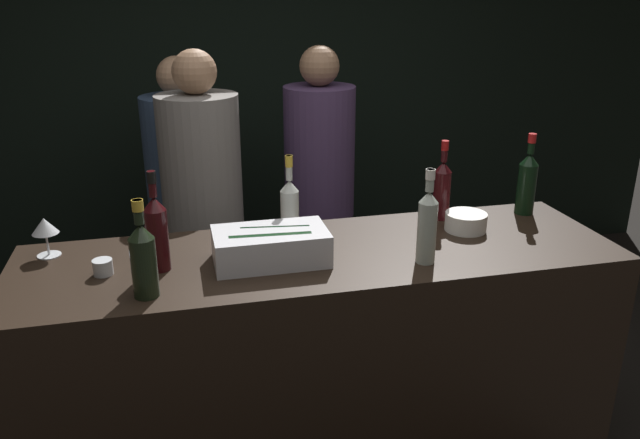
{
  "coord_description": "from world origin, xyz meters",
  "views": [
    {
      "loc": [
        -0.52,
        -1.77,
        1.97
      ],
      "look_at": [
        0.0,
        0.37,
        1.14
      ],
      "focal_mm": 35.0,
      "sensor_mm": 36.0,
      "label": 1
    }
  ],
  "objects_px": {
    "white_wine_bottle": "(427,223)",
    "person_grey_polo": "(204,205)",
    "rose_wine_bottle": "(290,204)",
    "red_wine_bottle_burgundy": "(527,181)",
    "bowl_white": "(466,221)",
    "red_wine_bottle_tall": "(442,188)",
    "champagne_bottle": "(143,257)",
    "ice_bin_with_bottles": "(271,245)",
    "person_in_hoodie": "(319,185)",
    "candle_votive": "(103,267)",
    "wine_glass": "(45,228)",
    "red_wine_bottle_black_foil": "(157,231)",
    "person_blond_tee": "(185,190)"
  },
  "relations": [
    {
      "from": "wine_glass",
      "to": "rose_wine_bottle",
      "type": "relative_size",
      "value": 0.46
    },
    {
      "from": "red_wine_bottle_burgundy",
      "to": "champagne_bottle",
      "type": "distance_m",
      "value": 1.67
    },
    {
      "from": "red_wine_bottle_burgundy",
      "to": "person_in_hoodie",
      "type": "relative_size",
      "value": 0.21
    },
    {
      "from": "ice_bin_with_bottles",
      "to": "person_blond_tee",
      "type": "xyz_separation_m",
      "value": [
        -0.27,
        1.36,
        -0.19
      ]
    },
    {
      "from": "red_wine_bottle_tall",
      "to": "person_in_hoodie",
      "type": "distance_m",
      "value": 0.96
    },
    {
      "from": "white_wine_bottle",
      "to": "person_grey_polo",
      "type": "distance_m",
      "value": 1.32
    },
    {
      "from": "red_wine_bottle_black_foil",
      "to": "rose_wine_bottle",
      "type": "bearing_deg",
      "value": 23.99
    },
    {
      "from": "person_in_hoodie",
      "to": "person_blond_tee",
      "type": "bearing_deg",
      "value": -58.67
    },
    {
      "from": "person_blond_tee",
      "to": "white_wine_bottle",
      "type": "bearing_deg",
      "value": -88.41
    },
    {
      "from": "ice_bin_with_bottles",
      "to": "person_in_hoodie",
      "type": "height_order",
      "value": "person_in_hoodie"
    },
    {
      "from": "ice_bin_with_bottles",
      "to": "person_in_hoodie",
      "type": "distance_m",
      "value": 1.24
    },
    {
      "from": "bowl_white",
      "to": "rose_wine_bottle",
      "type": "distance_m",
      "value": 0.73
    },
    {
      "from": "person_in_hoodie",
      "to": "person_grey_polo",
      "type": "bearing_deg",
      "value": -23.64
    },
    {
      "from": "champagne_bottle",
      "to": "wine_glass",
      "type": "bearing_deg",
      "value": 130.88
    },
    {
      "from": "red_wine_bottle_tall",
      "to": "person_in_hoodie",
      "type": "bearing_deg",
      "value": 111.0
    },
    {
      "from": "ice_bin_with_bottles",
      "to": "candle_votive",
      "type": "height_order",
      "value": "ice_bin_with_bottles"
    },
    {
      "from": "red_wine_bottle_black_foil",
      "to": "champagne_bottle",
      "type": "height_order",
      "value": "red_wine_bottle_black_foil"
    },
    {
      "from": "wine_glass",
      "to": "red_wine_bottle_burgundy",
      "type": "relative_size",
      "value": 0.42
    },
    {
      "from": "person_blond_tee",
      "to": "rose_wine_bottle",
      "type": "bearing_deg",
      "value": -97.58
    },
    {
      "from": "wine_glass",
      "to": "person_grey_polo",
      "type": "relative_size",
      "value": 0.09
    },
    {
      "from": "white_wine_bottle",
      "to": "person_grey_polo",
      "type": "xyz_separation_m",
      "value": [
        -0.74,
        1.07,
        -0.23
      ]
    },
    {
      "from": "champagne_bottle",
      "to": "ice_bin_with_bottles",
      "type": "bearing_deg",
      "value": 21.52
    },
    {
      "from": "wine_glass",
      "to": "white_wine_bottle",
      "type": "xyz_separation_m",
      "value": [
        1.35,
        -0.38,
        0.04
      ]
    },
    {
      "from": "bowl_white",
      "to": "candle_votive",
      "type": "relative_size",
      "value": 2.48
    },
    {
      "from": "person_blond_tee",
      "to": "person_in_hoodie",
      "type": "bearing_deg",
      "value": -43.6
    },
    {
      "from": "person_in_hoodie",
      "to": "rose_wine_bottle",
      "type": "bearing_deg",
      "value": 27.19
    },
    {
      "from": "champagne_bottle",
      "to": "person_in_hoodie",
      "type": "relative_size",
      "value": 0.2
    },
    {
      "from": "bowl_white",
      "to": "white_wine_bottle",
      "type": "xyz_separation_m",
      "value": [
        -0.29,
        -0.26,
        0.11
      ]
    },
    {
      "from": "ice_bin_with_bottles",
      "to": "red_wine_bottle_black_foil",
      "type": "bearing_deg",
      "value": 176.06
    },
    {
      "from": "bowl_white",
      "to": "rose_wine_bottle",
      "type": "bearing_deg",
      "value": 169.43
    },
    {
      "from": "red_wine_bottle_tall",
      "to": "person_grey_polo",
      "type": "relative_size",
      "value": 0.2
    },
    {
      "from": "white_wine_bottle",
      "to": "red_wine_bottle_burgundy",
      "type": "bearing_deg",
      "value": 31.75
    },
    {
      "from": "ice_bin_with_bottles",
      "to": "red_wine_bottle_black_foil",
      "type": "height_order",
      "value": "red_wine_bottle_black_foil"
    },
    {
      "from": "red_wine_bottle_tall",
      "to": "champagne_bottle",
      "type": "bearing_deg",
      "value": -159.72
    },
    {
      "from": "bowl_white",
      "to": "champagne_bottle",
      "type": "height_order",
      "value": "champagne_bottle"
    },
    {
      "from": "champagne_bottle",
      "to": "red_wine_bottle_burgundy",
      "type": "bearing_deg",
      "value": 14.87
    },
    {
      "from": "person_blond_tee",
      "to": "ice_bin_with_bottles",
      "type": "bearing_deg",
      "value": -105.81
    },
    {
      "from": "ice_bin_with_bottles",
      "to": "red_wine_bottle_burgundy",
      "type": "bearing_deg",
      "value": 12.27
    },
    {
      "from": "bowl_white",
      "to": "person_in_hoodie",
      "type": "distance_m",
      "value": 1.1
    },
    {
      "from": "red_wine_bottle_tall",
      "to": "person_blond_tee",
      "type": "xyz_separation_m",
      "value": [
        -1.06,
        1.08,
        -0.27
      ]
    },
    {
      "from": "wine_glass",
      "to": "red_wine_bottle_burgundy",
      "type": "distance_m",
      "value": 1.98
    },
    {
      "from": "candle_votive",
      "to": "red_wine_bottle_tall",
      "type": "bearing_deg",
      "value": 10.34
    },
    {
      "from": "bowl_white",
      "to": "red_wine_bottle_black_foil",
      "type": "bearing_deg",
      "value": -175.49
    },
    {
      "from": "red_wine_bottle_tall",
      "to": "person_in_hoodie",
      "type": "xyz_separation_m",
      "value": [
        -0.33,
        0.87,
        -0.23
      ]
    },
    {
      "from": "white_wine_bottle",
      "to": "champagne_bottle",
      "type": "xyz_separation_m",
      "value": [
        -0.99,
        -0.04,
        -0.01
      ]
    },
    {
      "from": "bowl_white",
      "to": "red_wine_bottle_tall",
      "type": "relative_size",
      "value": 0.5
    },
    {
      "from": "wine_glass",
      "to": "red_wine_bottle_black_foil",
      "type": "xyz_separation_m",
      "value": [
        0.41,
        -0.22,
        0.03
      ]
    },
    {
      "from": "rose_wine_bottle",
      "to": "red_wine_bottle_black_foil",
      "type": "relative_size",
      "value": 0.9
    },
    {
      "from": "rose_wine_bottle",
      "to": "red_wine_bottle_burgundy",
      "type": "height_order",
      "value": "red_wine_bottle_burgundy"
    },
    {
      "from": "ice_bin_with_bottles",
      "to": "rose_wine_bottle",
      "type": "xyz_separation_m",
      "value": [
        0.12,
        0.26,
        0.06
      ]
    }
  ]
}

